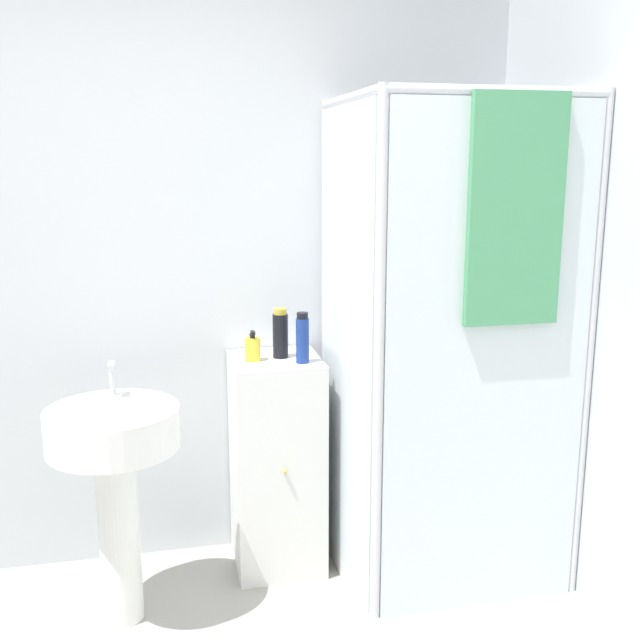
# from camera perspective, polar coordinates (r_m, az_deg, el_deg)

# --- Properties ---
(wall_back) EXTENTS (6.40, 0.06, 2.50)m
(wall_back) POSITION_cam_1_polar(r_m,az_deg,el_deg) (3.17, -15.28, 3.50)
(wall_back) COLOR silver
(wall_back) RESTS_ON ground_plane
(shower_enclosure) EXTENTS (0.82, 0.85, 1.94)m
(shower_enclosure) POSITION_cam_1_polar(r_m,az_deg,el_deg) (3.05, 8.82, -9.97)
(shower_enclosure) COLOR white
(shower_enclosure) RESTS_ON ground_plane
(vanity_cabinet) EXTENTS (0.36, 0.40, 0.91)m
(vanity_cabinet) POSITION_cam_1_polar(r_m,az_deg,el_deg) (3.21, -3.33, -10.79)
(vanity_cabinet) COLOR silver
(vanity_cabinet) RESTS_ON ground_plane
(sink) EXTENTS (0.48, 0.48, 0.97)m
(sink) POSITION_cam_1_polar(r_m,az_deg,el_deg) (2.86, -15.37, -10.39)
(sink) COLOR white
(sink) RESTS_ON ground_plane
(soap_dispenser) EXTENTS (0.06, 0.06, 0.13)m
(soap_dispenser) POSITION_cam_1_polar(r_m,az_deg,el_deg) (3.01, -5.16, -2.19)
(soap_dispenser) COLOR yellow
(soap_dispenser) RESTS_ON vanity_cabinet
(shampoo_bottle_tall_black) EXTENTS (0.06, 0.06, 0.20)m
(shampoo_bottle_tall_black) POSITION_cam_1_polar(r_m,az_deg,el_deg) (3.04, -3.04, -1.06)
(shampoo_bottle_tall_black) COLOR black
(shampoo_bottle_tall_black) RESTS_ON vanity_cabinet
(shampoo_bottle_blue) EXTENTS (0.05, 0.05, 0.20)m
(shampoo_bottle_blue) POSITION_cam_1_polar(r_m,az_deg,el_deg) (2.96, -1.35, -1.42)
(shampoo_bottle_blue) COLOR navy
(shampoo_bottle_blue) RESTS_ON vanity_cabinet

